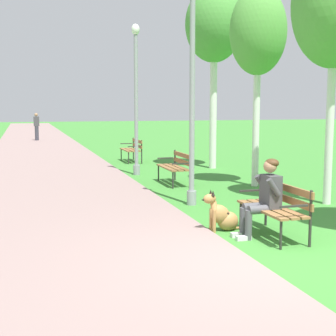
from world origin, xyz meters
TOP-DOWN VIEW (x-y plane):
  - ground_plane at (0.00, 0.00)m, footprint 120.00×120.00m
  - paved_path at (-2.49, 24.00)m, footprint 4.27×60.00m
  - park_bench_near at (0.56, 1.15)m, footprint 0.55×1.50m
  - park_bench_mid at (0.60, 6.64)m, footprint 0.55×1.50m
  - park_bench_far at (0.61, 12.09)m, footprint 0.55×1.50m
  - person_seated_on_near_bench at (0.36, 1.17)m, footprint 0.74×0.49m
  - dog_shepherd at (-0.13, 1.70)m, footprint 0.83×0.30m
  - lamp_post_near at (0.09, 3.90)m, footprint 0.24×0.24m
  - lamp_post_mid at (-0.02, 8.65)m, footprint 0.24×0.24m
  - birch_tree_second at (2.88, 3.18)m, footprint 1.75×1.71m
  - birch_tree_third at (2.47, 5.74)m, footprint 1.44×1.39m
  - birch_tree_fourth at (2.77, 9.49)m, footprint 1.86×2.02m
  - pedestrian_distant at (-2.50, 24.26)m, footprint 0.32×0.22m

SIDE VIEW (x-z plane):
  - ground_plane at x=0.00m, z-range 0.00..0.00m
  - paved_path at x=-2.49m, z-range 0.00..0.04m
  - dog_shepherd at x=-0.13m, z-range -0.09..0.61m
  - park_bench_near at x=0.56m, z-range 0.09..0.94m
  - park_bench_mid at x=0.60m, z-range 0.09..0.94m
  - park_bench_far at x=0.61m, z-range 0.09..0.94m
  - person_seated_on_near_bench at x=0.36m, z-range 0.06..1.31m
  - pedestrian_distant at x=-2.50m, z-range 0.02..1.67m
  - lamp_post_mid at x=-0.02m, z-range 0.08..4.52m
  - lamp_post_near at x=0.09m, z-range 0.08..4.61m
  - birch_tree_third at x=2.47m, z-range 1.37..6.38m
  - birch_tree_second at x=2.88m, z-range 1.39..6.77m
  - birch_tree_fourth at x=2.77m, z-range 1.67..7.60m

